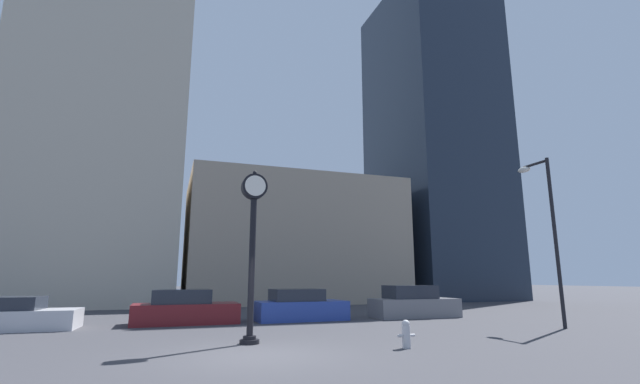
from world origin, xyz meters
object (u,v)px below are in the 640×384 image
at_px(street_clock, 253,231).
at_px(car_grey, 413,304).
at_px(car_maroon, 185,309).
at_px(car_blue, 300,307).
at_px(car_silver, 6,316).
at_px(fire_hydrant_near, 406,334).
at_px(street_lamp_right, 545,214).

distance_m(street_clock, car_grey, 11.00).
xyz_separation_m(car_maroon, car_blue, (4.92, -0.11, -0.00)).
xyz_separation_m(car_silver, fire_hydrant_near, (11.56, -8.19, -0.13)).
bearing_deg(car_blue, street_clock, -120.15).
relative_size(fire_hydrant_near, street_lamp_right, 0.11).
height_order(car_silver, car_grey, car_grey).
distance_m(car_grey, street_lamp_right, 7.29).
height_order(street_clock, street_lamp_right, street_lamp_right).
bearing_deg(car_grey, car_blue, 177.75).
relative_size(street_clock, car_grey, 1.21).
bearing_deg(street_clock, street_lamp_right, 1.26).
bearing_deg(fire_hydrant_near, car_silver, 144.69).
relative_size(car_maroon, car_grey, 1.01).
height_order(car_blue, car_grey, car_grey).
xyz_separation_m(car_silver, car_blue, (11.08, 0.23, 0.08)).
xyz_separation_m(car_maroon, fire_hydrant_near, (5.40, -8.53, -0.21)).
height_order(car_grey, street_lamp_right, street_lamp_right).
distance_m(car_blue, street_lamp_right, 11.00).
distance_m(car_silver, street_lamp_right, 20.70).
distance_m(car_blue, fire_hydrant_near, 8.44).
relative_size(car_blue, car_grey, 0.98).
xyz_separation_m(car_blue, fire_hydrant_near, (0.47, -8.42, -0.21)).
height_order(fire_hydrant_near, street_lamp_right, street_lamp_right).
relative_size(street_clock, fire_hydrant_near, 6.93).
distance_m(street_clock, car_silver, 10.16).
bearing_deg(car_blue, fire_hydrant_near, -88.69).
distance_m(car_grey, fire_hydrant_near, 9.53).
xyz_separation_m(car_grey, street_lamp_right, (2.83, -5.59, 3.73)).
relative_size(car_silver, car_maroon, 1.10).
bearing_deg(fire_hydrant_near, street_lamp_right, 17.05).
relative_size(car_maroon, fire_hydrant_near, 5.76).
relative_size(car_grey, street_lamp_right, 0.64).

